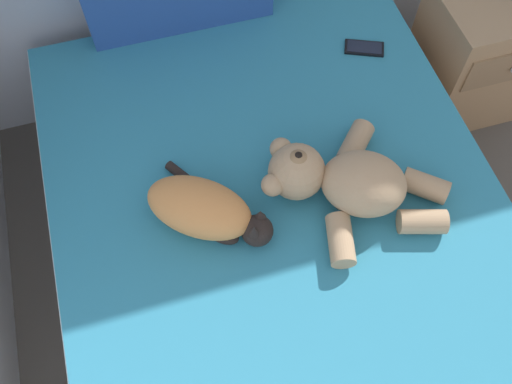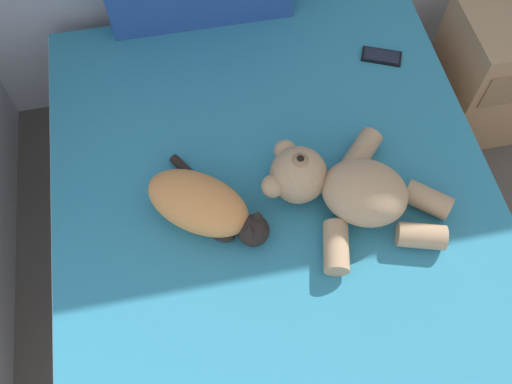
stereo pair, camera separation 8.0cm
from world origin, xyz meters
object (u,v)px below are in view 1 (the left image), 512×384
at_px(bed, 284,259).
at_px(teddy_bear, 344,181).
at_px(cat, 205,210).
at_px(nightstand, 477,55).
at_px(cell_phone, 364,48).

distance_m(bed, teddy_bear, 0.41).
relative_size(cat, nightstand, 0.67).
relative_size(teddy_bear, nightstand, 0.99).
relative_size(cat, teddy_bear, 0.68).
distance_m(teddy_bear, nightstand, 1.12).
bearing_deg(teddy_bear, cell_phone, 61.45).
bearing_deg(bed, nightstand, 31.11).
xyz_separation_m(teddy_bear, cell_phone, (0.31, 0.57, -0.08)).
height_order(cat, teddy_bear, teddy_bear).
bearing_deg(teddy_bear, nightstand, 33.85).
distance_m(teddy_bear, cell_phone, 0.65).
bearing_deg(cat, bed, -21.31).
relative_size(bed, nightstand, 3.40).
xyz_separation_m(cell_phone, nightstand, (0.58, 0.03, -0.24)).
height_order(teddy_bear, nightstand, teddy_bear).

